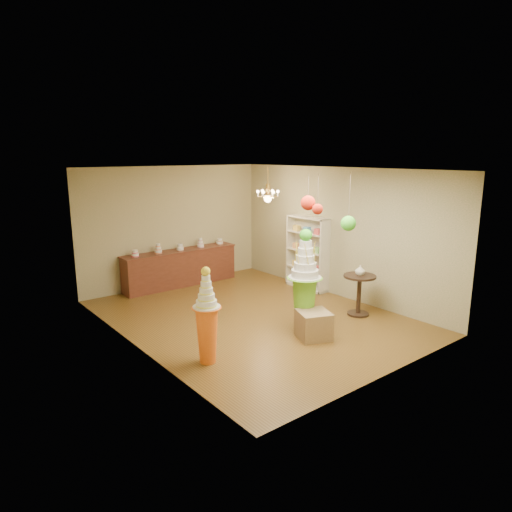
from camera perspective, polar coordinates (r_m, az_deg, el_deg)
floor at (r=9.49m, az=-0.38°, el=-7.62°), size 6.50×6.50×0.00m
ceiling at (r=8.91m, az=-0.41°, el=10.79°), size 6.50×6.50×0.00m
wall_back at (r=11.77m, az=-10.24°, el=3.72°), size 5.00×0.04×3.00m
wall_front at (r=6.89m, az=16.56°, el=-2.96°), size 5.00×0.04×3.00m
wall_left at (r=7.82m, az=-14.95°, el=-1.02°), size 0.04×6.50×3.00m
wall_right at (r=10.78m, az=10.12°, el=2.91°), size 0.04×6.50×3.00m
pedestal_green at (r=8.59m, az=6.08°, el=-4.27°), size 0.63×0.63×1.96m
pedestal_orange at (r=7.37m, az=-6.14°, el=-8.75°), size 0.56×0.56×1.59m
burlap_riser at (r=8.45m, az=7.22°, el=-8.53°), size 0.72×0.72×0.50m
sideboard at (r=11.73m, az=-9.39°, el=-1.38°), size 3.04×0.54×1.16m
shelving_unit at (r=11.31m, az=6.43°, el=0.40°), size 0.33×1.20×1.80m
round_table at (r=9.68m, az=12.77°, el=-4.09°), size 0.85×0.85×0.85m
vase at (r=9.58m, az=12.89°, el=-1.75°), size 0.21×0.21×0.21m
pom_red_left at (r=7.40m, az=6.51°, el=6.61°), size 0.24×0.24×0.60m
pom_green_mid at (r=8.11m, az=11.47°, el=4.02°), size 0.27×0.27×1.02m
pom_red_right at (r=7.25m, az=7.69°, el=5.84°), size 0.17×0.17×0.64m
chandelier at (r=10.87m, az=1.49°, el=7.45°), size 0.73×0.73×0.85m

